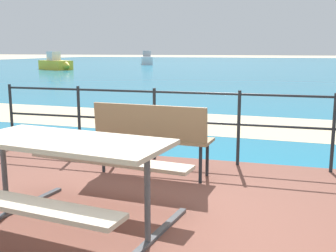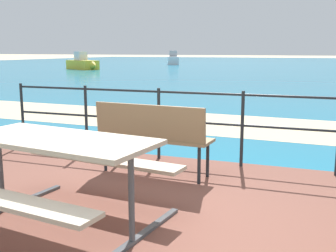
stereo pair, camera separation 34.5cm
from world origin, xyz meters
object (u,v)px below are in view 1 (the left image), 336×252
at_px(boat_mid, 56,64).
at_px(picnic_table, 69,161).
at_px(boat_near, 147,60).
at_px(park_bench, 152,132).

bearing_deg(boat_mid, picnic_table, -29.50).
distance_m(boat_near, boat_mid, 14.45).
relative_size(park_bench, boat_near, 0.26).
height_order(park_bench, boat_mid, boat_mid).
bearing_deg(boat_near, park_bench, 178.36).
distance_m(picnic_table, boat_mid, 31.57).
xyz_separation_m(picnic_table, boat_mid, (-16.50, 26.91, -0.19)).
distance_m(park_bench, boat_mid, 30.26).
distance_m(picnic_table, boat_near, 43.30).
relative_size(boat_near, boat_mid, 1.48).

